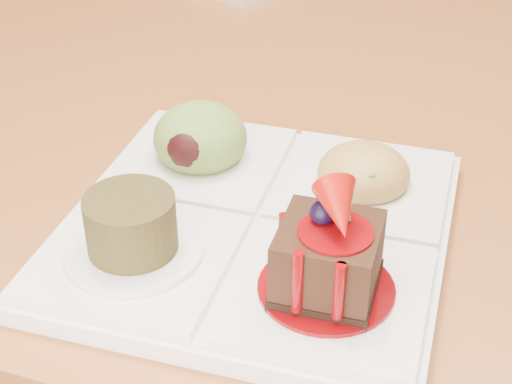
% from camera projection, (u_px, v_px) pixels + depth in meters
% --- Properties ---
extents(ground, '(6.00, 6.00, 0.00)m').
position_uv_depth(ground, '(355.00, 320.00, 1.52)').
color(ground, '#522817').
extents(sampler_plate, '(0.24, 0.24, 0.09)m').
position_uv_depth(sampler_plate, '(255.00, 211.00, 0.49)').
color(sampler_plate, white).
rests_on(sampler_plate, dining_table).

